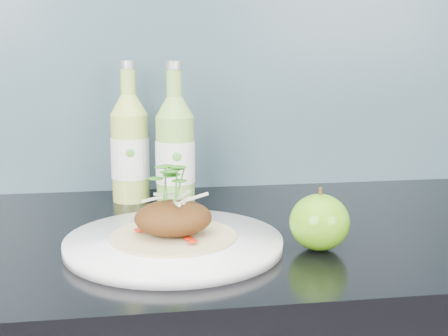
{
  "coord_description": "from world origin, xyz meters",
  "views": [
    {
      "loc": [
        -0.07,
        0.78,
        1.18
      ],
      "look_at": [
        0.07,
        1.67,
        1.0
      ],
      "focal_mm": 50.0,
      "sensor_mm": 36.0,
      "label": 1
    }
  ],
  "objects_px": {
    "dinner_plate": "(174,243)",
    "green_apple": "(319,222)",
    "cider_bottle_left": "(130,148)",
    "cider_bottle_right": "(175,152)"
  },
  "relations": [
    {
      "from": "dinner_plate",
      "to": "green_apple",
      "type": "xyz_separation_m",
      "value": [
        0.2,
        -0.03,
        0.03
      ]
    },
    {
      "from": "cider_bottle_left",
      "to": "green_apple",
      "type": "bearing_deg",
      "value": -29.94
    },
    {
      "from": "green_apple",
      "to": "cider_bottle_right",
      "type": "height_order",
      "value": "cider_bottle_right"
    },
    {
      "from": "cider_bottle_left",
      "to": "dinner_plate",
      "type": "bearing_deg",
      "value": -57.35
    },
    {
      "from": "dinner_plate",
      "to": "cider_bottle_left",
      "type": "distance_m",
      "value": 0.3
    },
    {
      "from": "green_apple",
      "to": "cider_bottle_left",
      "type": "bearing_deg",
      "value": 128.28
    },
    {
      "from": "cider_bottle_right",
      "to": "dinner_plate",
      "type": "bearing_deg",
      "value": -101.0
    },
    {
      "from": "dinner_plate",
      "to": "cider_bottle_left",
      "type": "xyz_separation_m",
      "value": [
        -0.06,
        0.29,
        0.09
      ]
    },
    {
      "from": "green_apple",
      "to": "dinner_plate",
      "type": "bearing_deg",
      "value": 170.3
    },
    {
      "from": "dinner_plate",
      "to": "cider_bottle_right",
      "type": "height_order",
      "value": "cider_bottle_right"
    }
  ]
}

